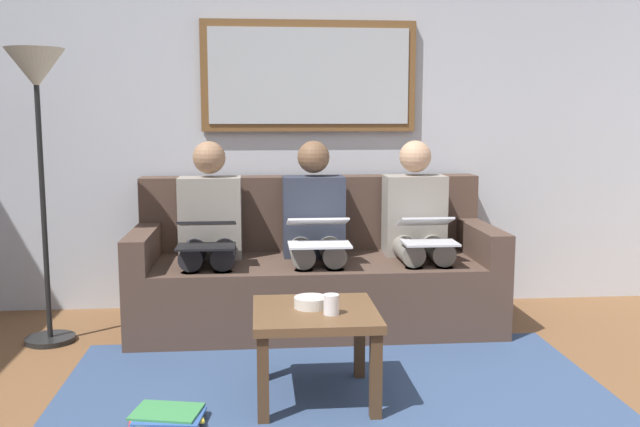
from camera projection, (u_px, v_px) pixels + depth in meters
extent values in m
cube|color=#B7BCC6|center=(308.00, 114.00, 4.77)|extent=(6.00, 0.12, 2.60)
cube|color=#33476B|center=(337.00, 401.00, 3.22)|extent=(2.60, 1.80, 0.01)
cube|color=#4C382D|center=(315.00, 292.00, 4.38)|extent=(2.20, 0.90, 0.42)
cube|color=#4C382D|center=(311.00, 212.00, 4.66)|extent=(2.20, 0.20, 0.48)
cube|color=#4C382D|center=(478.00, 240.00, 4.43)|extent=(0.14, 0.90, 0.20)
cube|color=#4C382D|center=(144.00, 245.00, 4.24)|extent=(0.14, 0.90, 0.20)
cube|color=brown|center=(309.00, 76.00, 4.65)|extent=(1.42, 0.04, 0.72)
cube|color=#B2B7BC|center=(309.00, 76.00, 4.62)|extent=(1.32, 0.01, 0.62)
cube|color=brown|center=(315.00, 314.00, 3.21)|extent=(0.56, 0.56, 0.04)
cube|color=#4C331E|center=(376.00, 376.00, 3.02)|extent=(0.05, 0.05, 0.38)
cube|color=#4C331E|center=(263.00, 380.00, 2.98)|extent=(0.05, 0.05, 0.38)
cube|color=#4C331E|center=(359.00, 340.00, 3.50)|extent=(0.05, 0.05, 0.38)
cube|color=#4C331E|center=(262.00, 343.00, 3.46)|extent=(0.05, 0.05, 0.38)
cylinder|color=silver|center=(331.00, 304.00, 3.12)|extent=(0.07, 0.07, 0.09)
cylinder|color=beige|center=(311.00, 302.00, 3.23)|extent=(0.16, 0.16, 0.05)
cube|color=gray|center=(414.00, 215.00, 4.47)|extent=(0.38, 0.22, 0.50)
sphere|color=tan|center=(415.00, 156.00, 4.42)|extent=(0.20, 0.20, 0.20)
cylinder|color=gray|center=(436.00, 249.00, 4.30)|extent=(0.14, 0.42, 0.14)
cylinder|color=gray|center=(407.00, 249.00, 4.28)|extent=(0.14, 0.42, 0.14)
cylinder|color=gray|center=(444.00, 303.00, 4.13)|extent=(0.11, 0.11, 0.42)
cylinder|color=gray|center=(413.00, 303.00, 4.11)|extent=(0.11, 0.11, 0.42)
cube|color=silver|center=(430.00, 243.00, 4.07)|extent=(0.31, 0.21, 0.01)
cube|color=silver|center=(425.00, 221.00, 4.19)|extent=(0.31, 0.20, 0.08)
cube|color=#A5C6EA|center=(425.00, 221.00, 4.19)|extent=(0.28, 0.17, 0.06)
cube|color=#2D3342|center=(314.00, 216.00, 4.41)|extent=(0.38, 0.22, 0.50)
sphere|color=brown|center=(314.00, 157.00, 4.36)|extent=(0.20, 0.20, 0.20)
cylinder|color=gray|center=(331.00, 251.00, 4.24)|extent=(0.14, 0.42, 0.14)
cylinder|color=gray|center=(301.00, 251.00, 4.22)|extent=(0.14, 0.42, 0.14)
cylinder|color=gray|center=(335.00, 305.00, 4.07)|extent=(0.11, 0.11, 0.42)
cylinder|color=gray|center=(304.00, 306.00, 4.06)|extent=(0.11, 0.11, 0.42)
cube|color=white|center=(320.00, 245.00, 4.01)|extent=(0.35, 0.22, 0.01)
cube|color=white|center=(317.00, 221.00, 4.14)|extent=(0.35, 0.22, 0.07)
cube|color=#A5C6EA|center=(317.00, 221.00, 4.13)|extent=(0.32, 0.19, 0.06)
cube|color=gray|center=(210.00, 217.00, 4.36)|extent=(0.38, 0.22, 0.50)
sphere|color=#997051|center=(209.00, 158.00, 4.31)|extent=(0.20, 0.20, 0.20)
cylinder|color=#232328|center=(224.00, 252.00, 4.18)|extent=(0.14, 0.42, 0.14)
cylinder|color=#232328|center=(193.00, 253.00, 4.17)|extent=(0.14, 0.42, 0.14)
cylinder|color=#232328|center=(223.00, 308.00, 4.02)|extent=(0.11, 0.11, 0.42)
cylinder|color=#232328|center=(191.00, 309.00, 4.00)|extent=(0.11, 0.11, 0.42)
cube|color=black|center=(206.00, 247.00, 3.96)|extent=(0.33, 0.22, 0.01)
cube|color=black|center=(207.00, 223.00, 4.07)|extent=(0.33, 0.21, 0.06)
cube|color=#A5C6EA|center=(207.00, 223.00, 4.07)|extent=(0.29, 0.19, 0.04)
cube|color=red|center=(163.00, 422.00, 2.99)|extent=(0.30, 0.23, 0.01)
cube|color=white|center=(165.00, 419.00, 2.99)|extent=(0.30, 0.23, 0.01)
cube|color=yellow|center=(169.00, 416.00, 3.00)|extent=(0.31, 0.25, 0.01)
cube|color=#33569E|center=(169.00, 416.00, 2.98)|extent=(0.30, 0.24, 0.01)
cube|color=#3D8C4C|center=(167.00, 412.00, 3.00)|extent=(0.32, 0.26, 0.01)
cylinder|color=black|center=(51.00, 339.00, 4.07)|extent=(0.28, 0.28, 0.03)
cylinder|color=black|center=(44.00, 213.00, 3.97)|extent=(0.03, 0.03, 1.50)
cone|color=beige|center=(36.00, 69.00, 3.86)|extent=(0.32, 0.32, 0.22)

